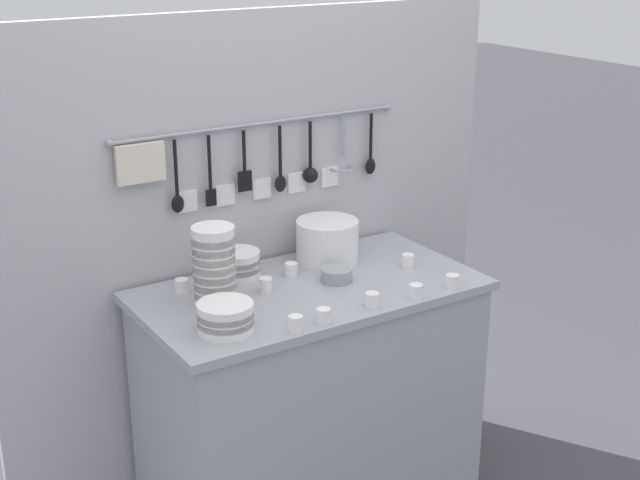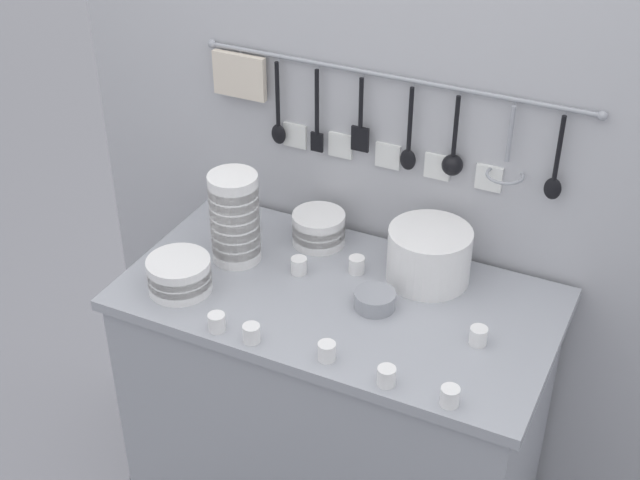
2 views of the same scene
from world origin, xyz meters
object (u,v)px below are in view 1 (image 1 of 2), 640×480
Objects in this scene: cup_front_right at (372,300)px; cup_centre at (408,261)px; bowl_stack_wide_centre at (214,266)px; cup_edge_near at (296,323)px; bowl_stack_nested_right at (238,264)px; plate_stack at (327,241)px; cup_back_right at (266,285)px; steel_mixing_bowl at (337,275)px; cup_mid_row at (452,281)px; cup_back_left at (292,269)px; bowl_stack_back_corner at (225,317)px; cup_by_caddy at (416,291)px; cup_edge_far at (324,316)px; cup_front_left at (182,286)px.

cup_centre is at bearing 34.71° from cup_front_right.
bowl_stack_wide_centre reaches higher than cup_edge_near.
bowl_stack_nested_right is at bearing 45.18° from bowl_stack_wide_centre.
plate_stack is 4.81× the size of cup_edge_near.
cup_back_right is at bearing 3.29° from bowl_stack_wide_centre.
steel_mixing_bowl is 2.33× the size of cup_edge_near.
cup_mid_row is (0.71, -0.29, -0.11)m from bowl_stack_wide_centre.
cup_back_left reaches higher than steel_mixing_bowl.
cup_front_right is at bearing -34.23° from bowl_stack_wide_centre.
bowl_stack_back_corner is 0.78m from cup_centre.
cup_centre is (0.52, -0.08, 0.00)m from cup_back_right.
plate_stack is 0.44m from cup_by_caddy.
cup_edge_far is at bearing -124.15° from plate_stack.
cup_back_right is at bearing 141.07° from cup_by_caddy.
steel_mixing_bowl is 0.29m from cup_by_caddy.
steel_mixing_bowl is 0.38m from cup_mid_row.
cup_mid_row and cup_back_right have the same top height.
cup_edge_near is at bearing 180.00° from cup_mid_row.
cup_front_right is at bearing 173.18° from cup_by_caddy.
bowl_stack_wide_centre is 5.64× the size of cup_back_left.
plate_stack is 4.81× the size of cup_front_right.
bowl_stack_wide_centre is 0.72m from cup_centre.
cup_front_right is at bearing -95.59° from steel_mixing_bowl.
bowl_stack_wide_centre reaches higher than cup_back_right.
plate_stack reaches higher than cup_by_caddy.
cup_by_caddy is 0.75m from cup_front_left.
cup_edge_far is 0.10m from cup_edge_near.
cup_back_right is 1.00× the size of cup_front_right.
bowl_stack_wide_centre is 0.44m from steel_mixing_bowl.
bowl_stack_wide_centre is at bearing -166.07° from cup_back_left.
cup_edge_near is 0.63m from cup_centre.
bowl_stack_wide_centre is (-0.17, -0.17, 0.08)m from bowl_stack_nested_right.
cup_back_left is at bearing -28.94° from bowl_stack_nested_right.
bowl_stack_back_corner reaches higher than cup_back_left.
cup_mid_row is at bearing -7.71° from bowl_stack_back_corner.
cup_front_right is (0.40, -0.27, -0.11)m from bowl_stack_wide_centre.
cup_front_left is 1.00× the size of cup_centre.
bowl_stack_back_corner is 0.63m from cup_by_caddy.
cup_edge_near is 0.60m from cup_mid_row.
bowl_stack_back_corner is 3.64× the size of cup_back_right.
bowl_stack_back_corner reaches higher than cup_by_caddy.
cup_by_caddy is 0.15m from cup_mid_row.
cup_front_right is (0.22, -0.29, 0.00)m from cup_back_right.
cup_front_left is 0.62m from cup_front_right.
cup_centre is at bearing 24.82° from cup_edge_far.
cup_front_right is at bearing -42.96° from cup_front_left.
cup_back_left is at bearing 73.15° from cup_edge_far.
cup_back_right is at bearing 150.00° from cup_mid_row.
cup_front_left is 1.00× the size of cup_mid_row.
cup_back_left and cup_centre have the same top height.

